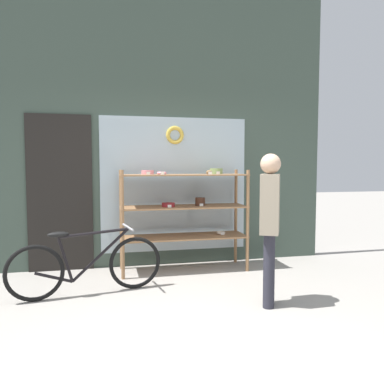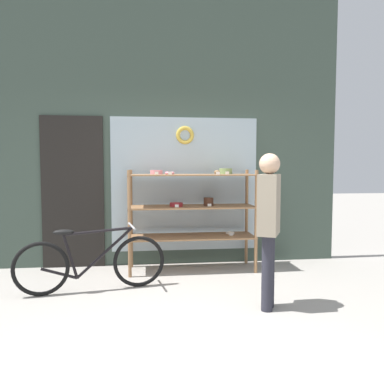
{
  "view_description": "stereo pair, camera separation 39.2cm",
  "coord_description": "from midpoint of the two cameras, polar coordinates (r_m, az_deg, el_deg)",
  "views": [
    {
      "loc": [
        -0.72,
        -2.96,
        1.42
      ],
      "look_at": [
        0.13,
        0.86,
        1.14
      ],
      "focal_mm": 35.0,
      "sensor_mm": 36.0,
      "label": 1
    },
    {
      "loc": [
        -0.34,
        -3.03,
        1.42
      ],
      "look_at": [
        0.13,
        0.86,
        1.14
      ],
      "focal_mm": 35.0,
      "sensor_mm": 36.0,
      "label": 2
    }
  ],
  "objects": [
    {
      "name": "ground_plane",
      "position": [
        3.35,
        3.11,
        -20.96
      ],
      "size": [
        30.0,
        30.0,
        0.0
      ],
      "primitive_type": "plane",
      "color": "gray"
    },
    {
      "name": "storefront_facade",
      "position": [
        5.39,
        -1.55,
        9.39
      ],
      "size": [
        4.9,
        0.13,
        3.96
      ],
      "color": "#3D4C42",
      "rests_on": "ground_plane"
    },
    {
      "name": "display_case",
      "position": [
        5.04,
        2.34,
        -2.15
      ],
      "size": [
        1.69,
        0.52,
        1.38
      ],
      "color": "#8E6642",
      "rests_on": "ground_plane"
    },
    {
      "name": "bicycle",
      "position": [
        4.37,
        -12.66,
        -10.48
      ],
      "size": [
        1.65,
        0.49,
        0.73
      ],
      "rotation": [
        0.0,
        0.0,
        0.18
      ],
      "color": "black",
      "rests_on": "ground_plane"
    },
    {
      "name": "pedestrian",
      "position": [
        3.77,
        14.58,
        -4.07
      ],
      "size": [
        0.31,
        0.37,
        1.54
      ],
      "rotation": [
        0.0,
        0.0,
        -2.05
      ],
      "color": "#282833",
      "rests_on": "ground_plane"
    }
  ]
}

